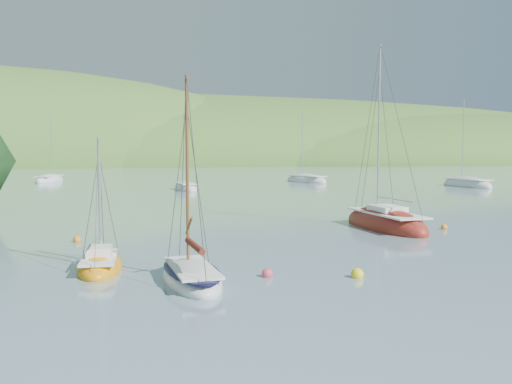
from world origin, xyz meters
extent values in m
plane|color=#7698A4|center=(0.00, 0.00, 0.00)|extent=(700.00, 700.00, 0.00)
ellipsoid|color=#366326|center=(0.00, 170.00, 0.00)|extent=(440.00, 110.00, 44.00)
ellipsoid|color=#366326|center=(90.00, 160.00, 0.00)|extent=(240.00, 100.00, 34.00)
ellipsoid|color=white|center=(-5.73, 0.00, 0.09)|extent=(2.42, 5.55, 1.33)
cube|color=white|center=(-5.73, -0.11, 0.58)|extent=(1.82, 4.33, 0.10)
cylinder|color=brown|center=(-5.79, 0.65, 4.14)|extent=(0.12, 0.12, 7.21)
ellipsoid|color=black|center=(-5.73, 0.00, 0.48)|extent=(2.38, 5.50, 0.23)
cylinder|color=maroon|center=(-5.68, -0.65, 1.49)|extent=(0.45, 2.61, 0.24)
ellipsoid|color=maroon|center=(7.58, 11.40, 0.16)|extent=(3.55, 8.58, 2.31)
cube|color=white|center=(7.59, 11.24, 0.97)|extent=(2.67, 6.68, 0.10)
cylinder|color=#B3B3B7|center=(7.50, 12.41, 6.17)|extent=(0.12, 0.12, 10.46)
cube|color=white|center=(7.59, 11.24, 1.21)|extent=(1.76, 2.46, 0.42)
cylinder|color=#B3B3B7|center=(7.66, 10.40, 1.88)|extent=(0.42, 4.01, 0.09)
ellipsoid|color=orange|center=(-9.18, 2.98, 0.09)|extent=(1.97, 4.58, 1.23)
cube|color=white|center=(-9.18, 2.89, 0.54)|extent=(1.47, 3.57, 0.10)
cylinder|color=#B3B3B7|center=(-9.16, 3.52, 2.98)|extent=(0.12, 0.12, 4.96)
cube|color=white|center=(-9.18, 2.89, 0.78)|extent=(1.03, 1.30, 0.42)
cylinder|color=#B3B3B7|center=(-9.20, 2.44, 1.45)|extent=(0.18, 2.17, 0.09)
ellipsoid|color=white|center=(-1.34, 45.57, 0.13)|extent=(3.07, 7.00, 1.85)
cube|color=white|center=(-1.33, 45.43, 0.79)|extent=(2.32, 5.45, 0.10)
cylinder|color=#B3B3B7|center=(-1.43, 46.38, 4.82)|extent=(0.12, 0.12, 8.15)
ellipsoid|color=white|center=(16.92, 56.42, 0.15)|extent=(5.65, 8.40, 2.16)
cube|color=white|center=(16.98, 56.27, 0.91)|extent=(4.32, 6.52, 0.10)
cylinder|color=#B3B3B7|center=(16.55, 57.29, 5.64)|extent=(0.12, 0.12, 9.53)
ellipsoid|color=white|center=(-18.92, 65.45, 0.14)|extent=(4.64, 7.77, 2.00)
cube|color=white|center=(-18.96, 65.31, 0.85)|extent=(3.53, 6.03, 0.10)
cylinder|color=#B3B3B7|center=(-18.66, 66.29, 5.21)|extent=(0.12, 0.12, 8.80)
ellipsoid|color=white|center=(33.98, 43.21, 0.16)|extent=(3.87, 8.70, 2.30)
cube|color=white|center=(34.00, 43.04, 0.97)|extent=(2.92, 6.77, 0.10)
cylinder|color=#B3B3B7|center=(33.87, 44.22, 5.98)|extent=(0.12, 0.12, 10.11)
sphere|color=yellow|center=(0.62, -0.68, 0.12)|extent=(0.50, 0.50, 0.50)
sphere|color=#CF4454|center=(-2.76, 0.21, 0.12)|extent=(0.44, 0.44, 0.44)
sphere|color=orange|center=(10.92, 10.25, 0.12)|extent=(0.41, 0.41, 0.41)
sphere|color=orange|center=(-10.68, 10.38, 0.12)|extent=(0.43, 0.43, 0.43)
camera|label=1|loc=(-8.03, -21.02, 5.07)|focal=40.00mm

